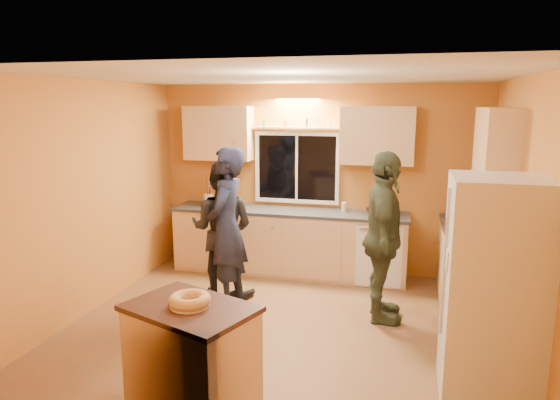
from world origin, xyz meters
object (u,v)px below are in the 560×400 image
(refrigerator, at_px, (493,290))
(island, at_px, (192,361))
(person_left, at_px, (227,227))
(person_center, at_px, (222,229))
(person_right, at_px, (383,238))

(refrigerator, distance_m, island, 2.39)
(person_left, bearing_deg, island, 11.06)
(person_left, distance_m, person_center, 0.32)
(island, xyz_separation_m, person_right, (1.28, 2.11, 0.48))
(person_center, bearing_deg, refrigerator, 151.53)
(refrigerator, height_order, person_center, refrigerator)
(refrigerator, height_order, island, refrigerator)
(island, xyz_separation_m, person_left, (-0.50, 2.12, 0.48))
(refrigerator, xyz_separation_m, island, (-2.19, -0.85, -0.45))
(refrigerator, distance_m, person_center, 3.23)
(person_center, bearing_deg, person_right, 171.99)
(island, height_order, person_left, person_left)
(person_left, bearing_deg, refrigerator, 62.50)
(island, bearing_deg, refrigerator, 41.81)
(island, xyz_separation_m, person_center, (-0.65, 2.38, 0.38))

